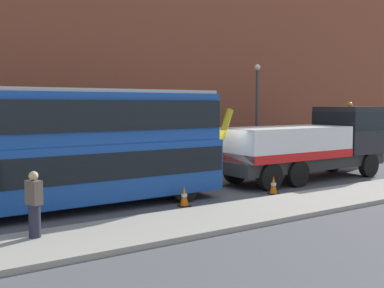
{
  "coord_description": "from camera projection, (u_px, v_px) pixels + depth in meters",
  "views": [
    {
      "loc": [
        -11.54,
        -15.61,
        3.55
      ],
      "look_at": [
        -1.24,
        -0.36,
        2.0
      ],
      "focal_mm": 44.22,
      "sensor_mm": 36.0,
      "label": 1
    }
  ],
  "objects": [
    {
      "name": "double_decker_bus",
      "position": [
        69.0,
        144.0,
        15.7
      ],
      "size": [
        11.06,
        2.61,
        4.06
      ],
      "rotation": [
        0.0,
        0.0,
        0.01
      ],
      "color": "#19479E",
      "rests_on": "ground_plane"
    },
    {
      "name": "ground_plane",
      "position": [
        212.0,
        190.0,
        19.62
      ],
      "size": [
        120.0,
        120.0,
        0.0
      ],
      "primitive_type": "plane",
      "color": "#4C4C51"
    },
    {
      "name": "pedestrian_onlooker",
      "position": [
        34.0,
        205.0,
        12.03
      ],
      "size": [
        0.39,
        0.47,
        1.71
      ],
      "rotation": [
        0.0,
        0.0,
        0.37
      ],
      "color": "#232333",
      "rests_on": "near_kerb"
    },
    {
      "name": "recovery_tow_truck",
      "position": [
        312.0,
        142.0,
        22.33
      ],
      "size": [
        10.15,
        2.69,
        3.67
      ],
      "rotation": [
        0.0,
        0.0,
        0.01
      ],
      "color": "#2D2D2D",
      "rests_on": "ground_plane"
    },
    {
      "name": "near_kerb",
      "position": [
        285.0,
        206.0,
        16.15
      ],
      "size": [
        60.0,
        2.8,
        0.15
      ],
      "primitive_type": "cube",
      "color": "gray",
      "rests_on": "ground_plane"
    },
    {
      "name": "building_facade",
      "position": [
        133.0,
        18.0,
        24.74
      ],
      "size": [
        60.0,
        1.5,
        16.0
      ],
      "color": "brown",
      "rests_on": "ground_plane"
    },
    {
      "name": "traffic_cone_midway",
      "position": [
        273.0,
        186.0,
        18.68
      ],
      "size": [
        0.36,
        0.36,
        0.72
      ],
      "color": "orange",
      "rests_on": "ground_plane"
    },
    {
      "name": "street_lamp",
      "position": [
        257.0,
        106.0,
        27.08
      ],
      "size": [
        0.36,
        0.36,
        5.83
      ],
      "color": "#38383D",
      "rests_on": "ground_plane"
    },
    {
      "name": "traffic_cone_near_bus",
      "position": [
        184.0,
        197.0,
        16.43
      ],
      "size": [
        0.36,
        0.36,
        0.72
      ],
      "color": "orange",
      "rests_on": "ground_plane"
    }
  ]
}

